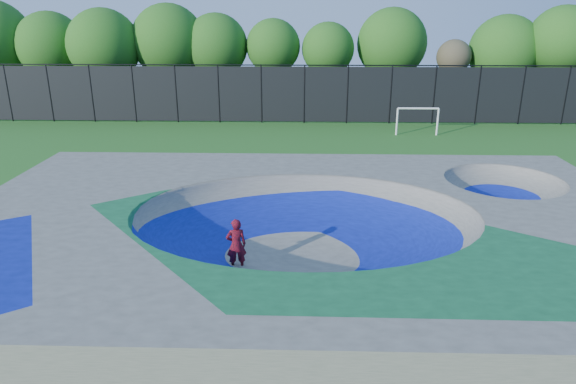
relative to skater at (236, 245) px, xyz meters
The scene contains 7 objects.
ground 2.46m from the skater, 28.05° to the left, with size 120.00×120.00×0.00m, color #225E1A.
skate_deck 2.32m from the skater, 28.05° to the left, with size 22.00×14.00×1.50m, color gray.
skater is the anchor object (origin of this frame).
skateboard 0.81m from the skater, ahead, with size 0.78×0.22×0.05m, color black.
soccer_goal 20.66m from the skater, 63.48° to the left, with size 2.68×0.12×1.77m.
fence 22.22m from the skater, 84.71° to the left, with size 48.09×0.09×4.04m.
treeline 27.43m from the skater, 92.55° to the left, with size 53.28×7.01×8.44m.
Camera 1 is at (-0.08, -15.00, 7.43)m, focal length 32.00 mm.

